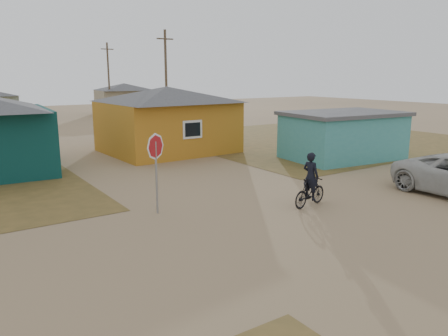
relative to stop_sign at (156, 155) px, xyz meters
The scene contains 9 objects.
ground 5.06m from the stop_sign, 44.13° to the right, with size 120.00×120.00×0.00m, color #937755.
grass_ne 20.00m from the stop_sign, 29.38° to the left, with size 20.00×18.00×0.00m, color brown.
house_yellow 12.24m from the stop_sign, 61.52° to the left, with size 7.72×6.76×3.90m.
shed_turquoise 13.26m from the stop_sign, 14.26° to the left, with size 6.71×4.93×2.60m.
house_beige_east 39.11m from the stop_sign, 70.06° to the left, with size 6.95×6.05×3.60m.
utility_pole_near 21.29m from the stop_sign, 62.33° to the left, with size 1.40×0.20×8.00m.
utility_pole_far 36.48m from the stop_sign, 72.68° to the left, with size 1.40×0.20×8.00m.
stop_sign is the anchor object (origin of this frame).
cyclist 5.50m from the stop_sign, 25.18° to the right, with size 1.78×0.78×1.94m.
Camera 1 is at (-9.35, -9.70, 4.58)m, focal length 35.00 mm.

